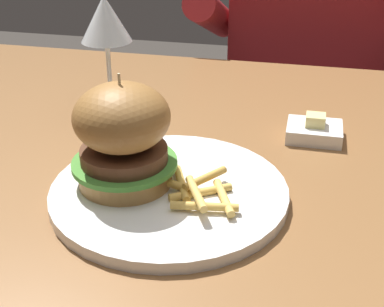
# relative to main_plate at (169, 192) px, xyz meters

# --- Properties ---
(dining_table) EXTENTS (1.43, 0.77, 0.74)m
(dining_table) POSITION_rel_main_plate_xyz_m (0.08, 0.14, -0.10)
(dining_table) COLOR brown
(dining_table) RESTS_ON ground
(main_plate) EXTENTS (0.27, 0.27, 0.01)m
(main_plate) POSITION_rel_main_plate_xyz_m (0.00, 0.00, 0.00)
(main_plate) COLOR white
(main_plate) RESTS_ON dining_table
(burger_sandwich) EXTENTS (0.12, 0.12, 0.13)m
(burger_sandwich) POSITION_rel_main_plate_xyz_m (-0.05, -0.00, 0.07)
(burger_sandwich) COLOR #B78447
(burger_sandwich) RESTS_ON main_plate
(fries_pile) EXTENTS (0.10, 0.10, 0.02)m
(fries_pile) POSITION_rel_main_plate_xyz_m (0.04, -0.02, 0.02)
(fries_pile) COLOR #E0B251
(fries_pile) RESTS_ON main_plate
(wine_glass) EXTENTS (0.07, 0.07, 0.18)m
(wine_glass) POSITION_rel_main_plate_xyz_m (-0.15, 0.22, 0.13)
(wine_glass) COLOR silver
(wine_glass) RESTS_ON dining_table
(butter_dish) EXTENTS (0.08, 0.06, 0.04)m
(butter_dish) POSITION_rel_main_plate_xyz_m (0.16, 0.20, 0.00)
(butter_dish) COLOR white
(butter_dish) RESTS_ON dining_table
(diner_person) EXTENTS (0.51, 0.36, 1.18)m
(diner_person) POSITION_rel_main_plate_xyz_m (0.13, 0.80, -0.18)
(diner_person) COLOR #282833
(diner_person) RESTS_ON ground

